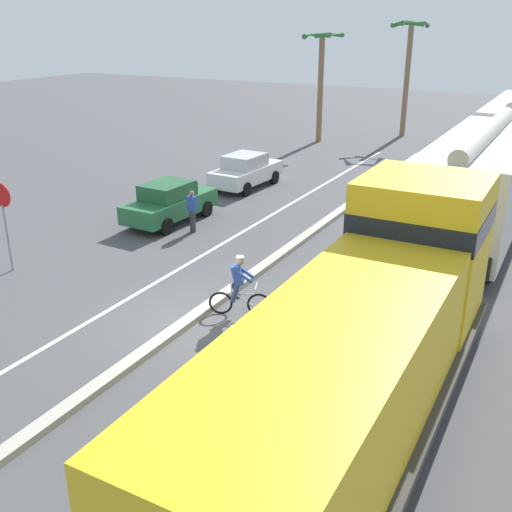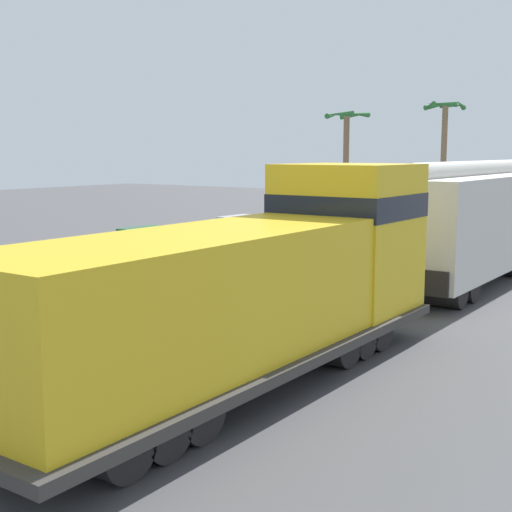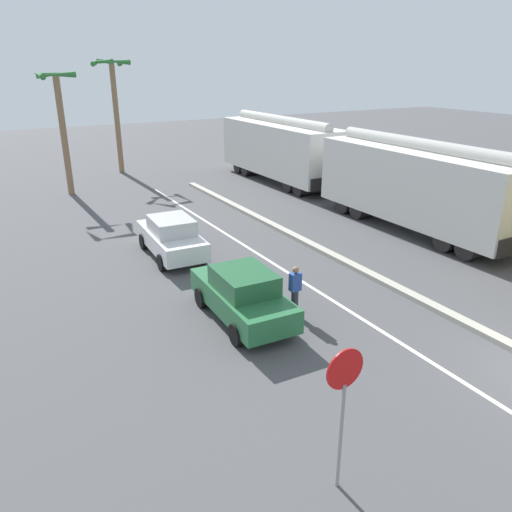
{
  "view_description": "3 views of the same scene",
  "coord_description": "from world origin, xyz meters",
  "px_view_note": "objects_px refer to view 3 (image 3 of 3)",
  "views": [
    {
      "loc": [
        8.33,
        -11.57,
        7.51
      ],
      "look_at": [
        0.69,
        2.47,
        1.2
      ],
      "focal_mm": 42.0,
      "sensor_mm": 36.0,
      "label": 1
    },
    {
      "loc": [
        13.21,
        -13.04,
        4.48
      ],
      "look_at": [
        3.56,
        0.77,
        2.01
      ],
      "focal_mm": 50.0,
      "sensor_mm": 36.0,
      "label": 2
    },
    {
      "loc": [
        -11.82,
        -5.08,
        7.25
      ],
      "look_at": [
        -3.77,
        9.07,
        0.93
      ],
      "focal_mm": 35.0,
      "sensor_mm": 36.0,
      "label": 3
    }
  ],
  "objects_px": {
    "pedestrian_by_cars": "(295,290)",
    "palm_tree_far": "(114,91)",
    "parked_car_green": "(242,294)",
    "palm_tree_near": "(60,109)",
    "parked_car_white": "(171,237)",
    "stop_sign": "(343,393)",
    "hopper_car_middle": "(280,150)",
    "hopper_car_lead": "(418,186)"
  },
  "relations": [
    {
      "from": "palm_tree_far",
      "to": "pedestrian_by_cars",
      "type": "bearing_deg",
      "value": -93.07
    },
    {
      "from": "stop_sign",
      "to": "parked_car_white",
      "type": "bearing_deg",
      "value": 82.93
    },
    {
      "from": "pedestrian_by_cars",
      "to": "hopper_car_middle",
      "type": "bearing_deg",
      "value": 59.2
    },
    {
      "from": "palm_tree_near",
      "to": "pedestrian_by_cars",
      "type": "height_order",
      "value": "palm_tree_near"
    },
    {
      "from": "hopper_car_middle",
      "to": "hopper_car_lead",
      "type": "bearing_deg",
      "value": -90.0
    },
    {
      "from": "hopper_car_lead",
      "to": "stop_sign",
      "type": "xyz_separation_m",
      "value": [
        -12.47,
        -10.18,
        -0.05
      ]
    },
    {
      "from": "palm_tree_near",
      "to": "parked_car_green",
      "type": "bearing_deg",
      "value": -85.36
    },
    {
      "from": "parked_car_white",
      "to": "palm_tree_far",
      "type": "bearing_deg",
      "value": 81.04
    },
    {
      "from": "palm_tree_far",
      "to": "pedestrian_by_cars",
      "type": "xyz_separation_m",
      "value": [
        -1.28,
        -23.92,
        -4.61
      ]
    },
    {
      "from": "hopper_car_lead",
      "to": "palm_tree_far",
      "type": "distance_m",
      "value": 21.53
    },
    {
      "from": "hopper_car_lead",
      "to": "parked_car_white",
      "type": "distance_m",
      "value": 11.24
    },
    {
      "from": "palm_tree_near",
      "to": "palm_tree_far",
      "type": "bearing_deg",
      "value": 47.88
    },
    {
      "from": "pedestrian_by_cars",
      "to": "palm_tree_far",
      "type": "bearing_deg",
      "value": 86.93
    },
    {
      "from": "palm_tree_far",
      "to": "pedestrian_by_cars",
      "type": "relative_size",
      "value": 4.71
    },
    {
      "from": "hopper_car_lead",
      "to": "palm_tree_far",
      "type": "relative_size",
      "value": 1.39
    },
    {
      "from": "parked_car_green",
      "to": "palm_tree_near",
      "type": "distance_m",
      "value": 19.09
    },
    {
      "from": "hopper_car_middle",
      "to": "parked_car_white",
      "type": "bearing_deg",
      "value": -139.73
    },
    {
      "from": "palm_tree_near",
      "to": "palm_tree_far",
      "type": "height_order",
      "value": "palm_tree_far"
    },
    {
      "from": "parked_car_white",
      "to": "hopper_car_lead",
      "type": "bearing_deg",
      "value": -12.17
    },
    {
      "from": "parked_car_green",
      "to": "stop_sign",
      "type": "height_order",
      "value": "stop_sign"
    },
    {
      "from": "hopper_car_lead",
      "to": "hopper_car_middle",
      "type": "relative_size",
      "value": 1.0
    },
    {
      "from": "parked_car_white",
      "to": "stop_sign",
      "type": "relative_size",
      "value": 1.49
    },
    {
      "from": "palm_tree_far",
      "to": "palm_tree_near",
      "type": "bearing_deg",
      "value": -132.12
    },
    {
      "from": "hopper_car_lead",
      "to": "palm_tree_far",
      "type": "height_order",
      "value": "palm_tree_far"
    },
    {
      "from": "parked_car_green",
      "to": "pedestrian_by_cars",
      "type": "xyz_separation_m",
      "value": [
        1.48,
        -0.59,
        0.03
      ]
    },
    {
      "from": "palm_tree_far",
      "to": "pedestrian_by_cars",
      "type": "distance_m",
      "value": 24.39
    },
    {
      "from": "hopper_car_middle",
      "to": "stop_sign",
      "type": "height_order",
      "value": "hopper_car_middle"
    },
    {
      "from": "parked_car_white",
      "to": "pedestrian_by_cars",
      "type": "bearing_deg",
      "value": -77.79
    },
    {
      "from": "hopper_car_lead",
      "to": "palm_tree_far",
      "type": "xyz_separation_m",
      "value": [
        -8.19,
        19.62,
        3.38
      ]
    },
    {
      "from": "hopper_car_middle",
      "to": "parked_car_green",
      "type": "relative_size",
      "value": 2.49
    },
    {
      "from": "parked_car_green",
      "to": "pedestrian_by_cars",
      "type": "bearing_deg",
      "value": -21.86
    },
    {
      "from": "hopper_car_lead",
      "to": "hopper_car_middle",
      "type": "bearing_deg",
      "value": 90.0
    },
    {
      "from": "palm_tree_near",
      "to": "pedestrian_by_cars",
      "type": "distance_m",
      "value": 19.83
    },
    {
      "from": "stop_sign",
      "to": "pedestrian_by_cars",
      "type": "height_order",
      "value": "stop_sign"
    },
    {
      "from": "stop_sign",
      "to": "hopper_car_lead",
      "type": "bearing_deg",
      "value": 39.22
    },
    {
      "from": "hopper_car_middle",
      "to": "parked_car_green",
      "type": "xyz_separation_m",
      "value": [
        -10.96,
        -15.3,
        -1.26
      ]
    },
    {
      "from": "stop_sign",
      "to": "palm_tree_near",
      "type": "bearing_deg",
      "value": 90.0
    },
    {
      "from": "hopper_car_lead",
      "to": "pedestrian_by_cars",
      "type": "height_order",
      "value": "hopper_car_lead"
    },
    {
      "from": "parked_car_white",
      "to": "stop_sign",
      "type": "distance_m",
      "value": 12.68
    },
    {
      "from": "pedestrian_by_cars",
      "to": "parked_car_white",
      "type": "bearing_deg",
      "value": 102.21
    },
    {
      "from": "hopper_car_lead",
      "to": "parked_car_green",
      "type": "xyz_separation_m",
      "value": [
        -10.96,
        -3.7,
        -1.26
      ]
    },
    {
      "from": "parked_car_green",
      "to": "palm_tree_near",
      "type": "relative_size",
      "value": 0.62
    }
  ]
}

